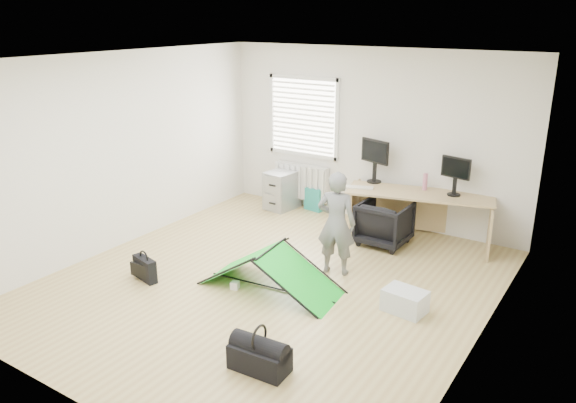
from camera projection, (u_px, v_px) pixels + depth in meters
The scene contains 18 objects.
ground at pixel (270, 283), 6.94m from camera, with size 5.50×5.50×0.00m, color tan.
back_wall at pixel (370, 137), 8.70m from camera, with size 5.00×0.02×2.70m, color silver.
window at pixel (303, 117), 9.22m from camera, with size 1.20×0.06×1.20m, color silver.
radiator at pixel (302, 181), 9.54m from camera, with size 1.00×0.12×0.60m, color silver.
desk at pixel (418, 216), 8.20m from camera, with size 2.08×0.66×0.71m, color tan.
filing_cabinet at pixel (282, 190), 9.50m from camera, with size 0.41×0.55×0.65m, color gray.
monitor_left at pixel (375, 167), 8.52m from camera, with size 0.51×0.11×0.49m, color black.
monitor_right at pixel (455, 181), 7.91m from camera, with size 0.43×0.09×0.41m, color black.
keyboard at pixel (359, 187), 8.31m from camera, with size 0.40×0.14×0.02m, color beige.
thermos at pixel (425, 182), 8.18m from camera, with size 0.07×0.07×0.25m, color #C46D8A.
office_chair at pixel (384, 223), 8.02m from camera, with size 0.68×0.70×0.63m, color black.
person at pixel (336, 223), 7.01m from camera, with size 0.49×0.32×1.34m, color slate.
kite at pixel (271, 269), 6.72m from camera, with size 1.68×0.74×0.52m, color green, non-canonical shape.
storage_crate at pixel (405, 301), 6.24m from camera, with size 0.46×0.32×0.26m, color silver.
tote_bag at pixel (314, 199), 9.44m from camera, with size 0.32×0.14×0.39m, color teal.
laptop_bag at pixel (145, 269), 6.98m from camera, with size 0.39×0.12×0.29m, color black.
white_box at pixel (235, 285), 6.78m from camera, with size 0.09×0.09×0.09m, color silver.
duffel_bag at pixel (260, 358), 5.21m from camera, with size 0.56×0.28×0.24m, color black.
Camera 1 is at (3.59, -5.13, 3.17)m, focal length 35.00 mm.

